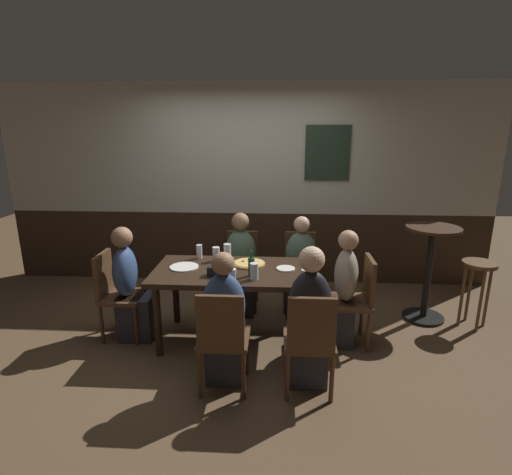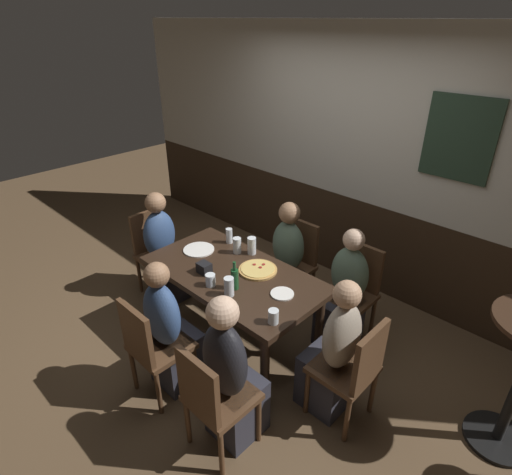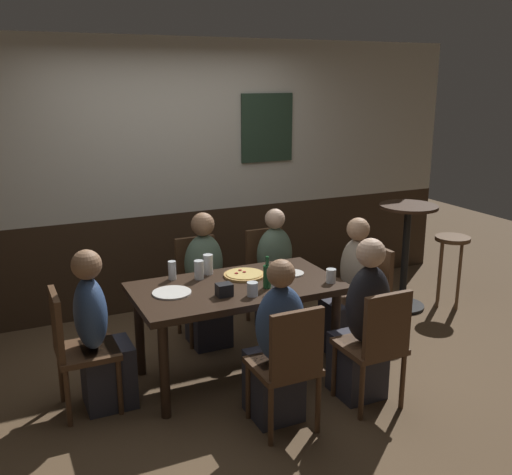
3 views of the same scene
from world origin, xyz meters
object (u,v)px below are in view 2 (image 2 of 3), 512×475
chair_head_east (353,368)px  beer_glass_tall (229,236)px  chair_mid_far (295,260)px  beer_glass_half (210,281)px  tumbler_short (237,247)px  plate_white_small (282,294)px  tumbler_water (229,288)px  pint_glass_pale (273,317)px  chair_mid_near (152,345)px  chair_head_west (155,248)px  person_head_east (333,357)px  person_right_near (231,381)px  dining_table (233,281)px  person_right_far (344,298)px  person_head_west (164,255)px  highball_clear (252,246)px  chair_right_far (354,287)px  chair_right_near (213,397)px  person_mid_near (170,336)px  person_mid_far (284,267)px  pizza (258,270)px  beer_bottle_green (235,278)px  condiment_caddy (204,268)px  plate_white_large (199,250)px

chair_head_east → beer_glass_tall: (-1.58, 0.32, 0.31)m
chair_mid_far → beer_glass_half: (0.01, -1.08, 0.29)m
tumbler_short → plate_white_small: size_ratio=0.81×
tumbler_water → pint_glass_pale: size_ratio=1.46×
chair_mid_near → chair_head_west: size_ratio=1.00×
person_head_east → person_right_near: person_right_near is taller
dining_table → person_right_far: (0.68, 0.66, -0.18)m
chair_mid_far → person_head_west: person_head_west is taller
tumbler_water → highball_clear: (-0.31, 0.57, 0.00)m
tumbler_water → beer_glass_half: (-0.20, -0.02, -0.02)m
person_head_east → highball_clear: size_ratio=7.24×
chair_right_far → person_head_east: person_head_east is taller
chair_head_west → beer_glass_half: size_ratio=8.73×
tumbler_short → chair_head_east: bearing=-10.0°
person_head_west → plate_white_small: (1.52, 0.04, 0.26)m
person_head_east → person_right_near: bearing=-117.4°
chair_right_near → person_right_far: (0.00, 1.49, -0.03)m
chair_head_east → plate_white_small: size_ratio=4.88×
dining_table → chair_right_near: bearing=-50.7°
person_mid_near → beer_glass_tall: bearing=111.8°
person_mid_far → highball_clear: 0.48m
person_mid_far → beer_glass_half: size_ratio=11.35×
dining_table → chair_head_east: 1.20m
pizza → highball_clear: 0.30m
pint_glass_pale → beer_bottle_green: 0.50m
chair_head_west → condiment_caddy: (1.02, -0.17, 0.29)m
person_right_near → tumbler_short: 1.30m
person_head_west → person_mid_near: bearing=-33.0°
plate_white_large → condiment_caddy: (0.32, -0.20, 0.04)m
pizza → beer_glass_half: (-0.12, -0.41, 0.03)m
person_head_west → tumbler_short: person_head_west is taller
tumbler_short → plate_white_large: tumbler_short is taller
chair_head_west → person_head_west: 0.16m
pizza → beer_bottle_green: beer_bottle_green is taller
person_head_west → condiment_caddy: person_head_west is taller
pizza → beer_glass_tall: size_ratio=2.24×
beer_glass_tall → condiment_caddy: (0.23, -0.49, -0.02)m
tumbler_water → person_head_west: bearing=169.0°
chair_head_west → person_head_east: (2.21, 0.00, -0.02)m
beer_glass_tall → chair_head_east: bearing=-11.6°
chair_right_far → condiment_caddy: size_ratio=8.00×
dining_table → tumbler_water: size_ratio=10.09×
chair_head_west → plate_white_small: 1.70m
chair_right_far → beer_glass_tall: beer_glass_tall is taller
pint_glass_pale → tumbler_water: bearing=179.0°
chair_right_near → beer_glass_tall: bearing=133.0°
chair_head_west → chair_right_near: size_ratio=1.00×
person_head_east → tumbler_short: 1.30m
person_mid_near → person_right_far: (0.68, 1.33, -0.01)m
chair_right_near → highball_clear: highball_clear is taller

